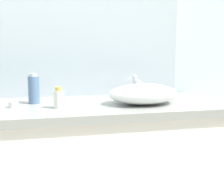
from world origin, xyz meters
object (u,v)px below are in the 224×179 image
object	(u,v)px
perfume_bottle	(59,99)
candle_jar	(13,104)
sink_basin	(143,94)
spray_can	(34,89)

from	to	relation	value
perfume_bottle	candle_jar	size ratio (longest dim) A/B	2.28
sink_basin	spray_can	distance (m)	0.62
sink_basin	spray_can	bearing A→B (deg)	166.76
sink_basin	spray_can	world-z (taller)	spray_can
sink_basin	spray_can	xyz separation A→B (m)	(-0.60, 0.14, 0.02)
perfume_bottle	candle_jar	bearing A→B (deg)	164.89
sink_basin	candle_jar	xyz separation A→B (m)	(-0.70, 0.05, -0.04)
sink_basin	candle_jar	world-z (taller)	sink_basin
spray_can	candle_jar	xyz separation A→B (m)	(-0.10, -0.09, -0.06)
candle_jar	perfume_bottle	bearing A→B (deg)	-15.11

